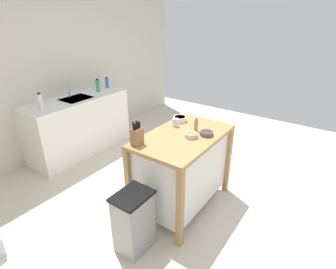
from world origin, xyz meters
TOP-DOWN VIEW (x-y plane):
  - ground_plane at (0.00, 0.00)m, footprint 6.67×6.67m
  - wall_back at (0.00, 2.54)m, footprint 5.67×0.10m
  - kitchen_island at (-0.12, 0.11)m, footprint 1.15×0.70m
  - knife_block at (-0.58, 0.36)m, footprint 0.11×0.09m
  - bowl_stoneware_deep at (-0.13, 0.01)m, footprint 0.13×0.13m
  - bowl_ceramic_wide at (0.18, 0.35)m, footprint 0.16×0.16m
  - bowl_ceramic_small at (0.01, -0.10)m, footprint 0.14×0.14m
  - drinking_cup at (0.02, 0.31)m, footprint 0.07×0.07m
  - pepper_grinder at (0.05, 0.05)m, footprint 0.04×0.04m
  - trash_bin at (-0.94, 0.13)m, footprint 0.36×0.28m
  - sink_counter at (0.07, 2.19)m, footprint 1.64×0.60m
  - sink_faucet at (0.07, 2.33)m, footprint 0.02×0.02m
  - bottle_dish_soap at (0.80, 2.26)m, footprint 0.06×0.06m
  - bottle_spray_cleaner at (0.52, 2.18)m, footprint 0.06×0.06m
  - bottle_hand_soap at (-0.52, 2.13)m, footprint 0.06×0.06m

SIDE VIEW (x-z plane):
  - ground_plane at x=0.00m, z-range 0.00..0.00m
  - trash_bin at x=-0.94m, z-range 0.00..0.63m
  - sink_counter at x=0.07m, z-range 0.00..0.91m
  - kitchen_island at x=-0.12m, z-range 0.05..0.97m
  - bowl_ceramic_small at x=0.01m, z-range 0.92..0.96m
  - bowl_stoneware_deep at x=-0.13m, z-range 0.92..0.97m
  - bowl_ceramic_wide at x=0.18m, z-range 0.92..0.98m
  - drinking_cup at x=0.02m, z-range 0.91..1.01m
  - pepper_grinder at x=0.05m, z-range 0.91..1.07m
  - bottle_dish_soap at x=0.80m, z-range 0.90..1.08m
  - knife_block at x=-0.58m, z-range 0.88..1.13m
  - bottle_spray_cleaner at x=0.52m, z-range 0.90..1.12m
  - sink_faucet at x=0.07m, z-range 0.91..1.13m
  - bottle_hand_soap at x=-0.52m, z-range 0.90..1.13m
  - wall_back at x=0.00m, z-range 0.00..2.60m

